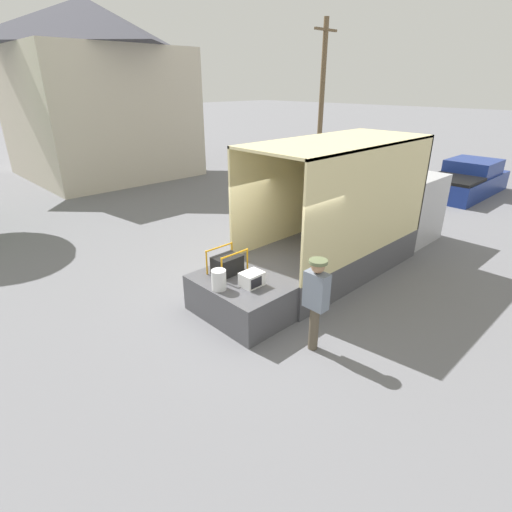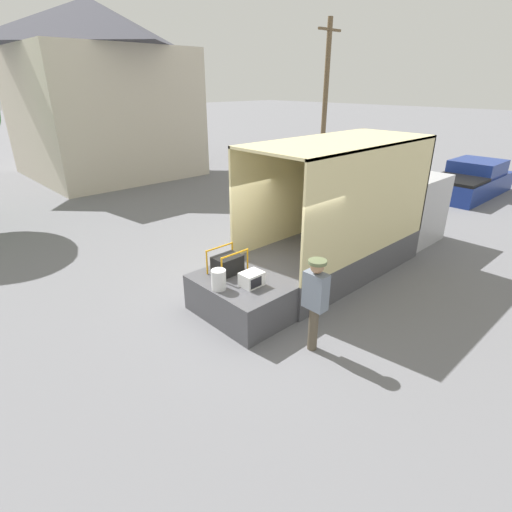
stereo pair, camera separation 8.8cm
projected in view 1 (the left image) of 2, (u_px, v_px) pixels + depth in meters
The scene contains 10 objects.
ground_plane at pixel (263, 303), 9.07m from camera, with size 160.00×160.00×0.00m, color slate.
box_truck at pixel (365, 224), 11.28m from camera, with size 7.10×2.19×3.38m.
tailgate_deck at pixel (239, 298), 8.47m from camera, with size 1.40×2.08×0.81m, color #4C4C51.
microwave at pixel (252, 279), 8.08m from camera, with size 0.45×0.37×0.29m.
portable_generator at pixel (228, 264), 8.61m from camera, with size 0.75×0.55×0.55m.
orange_bucket at pixel (219, 280), 7.91m from camera, with size 0.30×0.30×0.42m.
worker_person at pixel (316, 295), 7.10m from camera, with size 0.33×0.44×1.82m.
pickup_truck_blue at pixel (466, 181), 17.75m from camera, with size 4.94×2.07×1.45m.
house_backdrop at pixel (96, 90), 20.35m from camera, with size 7.89×8.32×8.34m.
utility_pole at pixel (322, 94), 22.14m from camera, with size 1.80×0.28×7.75m.
Camera 1 is at (-5.56, -5.59, 4.61)m, focal length 28.00 mm.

